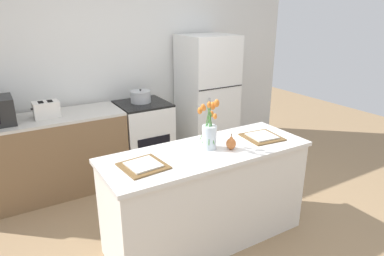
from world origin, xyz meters
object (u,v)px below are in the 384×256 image
toaster (46,109)px  stove_range (144,137)px  plate_setting_left (143,165)px  plate_setting_right (262,137)px  refrigerator (207,98)px  flower_vase (209,132)px  pear_figurine (231,143)px  cooking_pot (141,97)px

toaster → stove_range: bearing=0.6°
plate_setting_left → plate_setting_right: bearing=0.0°
refrigerator → flower_vase: size_ratio=3.87×
stove_range → toaster: toaster is taller
flower_vase → toaster: (-1.04, 1.56, -0.04)m
stove_range → plate_setting_left: 1.81m
pear_figurine → plate_setting_left: pear_figurine is taller
plate_setting_left → plate_setting_right: same height
stove_range → pear_figurine: pear_figurine is taller
refrigerator → plate_setting_right: (-0.46, -1.62, 0.05)m
refrigerator → toaster: (-2.05, -0.01, 0.15)m
stove_range → flower_vase: bearing=-92.4°
toaster → refrigerator: bearing=0.4°
flower_vase → plate_setting_left: bearing=-176.0°
flower_vase → refrigerator: bearing=57.2°
refrigerator → pear_figurine: (-0.87, -1.69, 0.10)m
stove_range → refrigerator: 1.03m
toaster → plate_setting_left: bearing=-75.5°
refrigerator → flower_vase: bearing=-122.8°
stove_range → flower_vase: flower_vase is taller
stove_range → refrigerator: size_ratio=0.54×
stove_range → plate_setting_left: bearing=-113.0°
flower_vase → plate_setting_right: size_ratio=1.26×
plate_setting_left → pear_figurine: bearing=-5.0°
refrigerator → toaster: size_ratio=5.99×
stove_range → toaster: bearing=-179.4°
pear_figurine → plate_setting_left: (-0.77, 0.07, -0.04)m
flower_vase → cooking_pot: 1.61m
refrigerator → toaster: bearing=-179.6°
flower_vase → toaster: size_ratio=1.55×
refrigerator → plate_setting_right: refrigerator is taller
plate_setting_right → pear_figurine: bearing=-170.6°
stove_range → pear_figurine: size_ratio=6.50×
flower_vase → toaster: flower_vase is taller
toaster → cooking_pot: size_ratio=1.11×
cooking_pot → plate_setting_right: bearing=-73.4°
refrigerator → plate_setting_left: 2.30m
stove_range → refrigerator: (0.95, 0.00, 0.39)m
plate_setting_left → toaster: size_ratio=1.23×
flower_vase → pear_figurine: (0.15, -0.11, -0.10)m
flower_vase → pear_figurine: bearing=-36.8°
flower_vase → plate_setting_left: 0.64m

